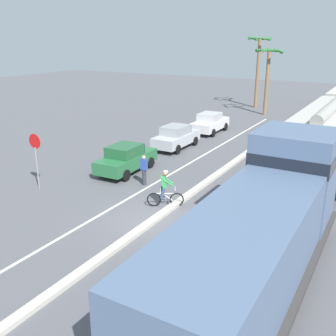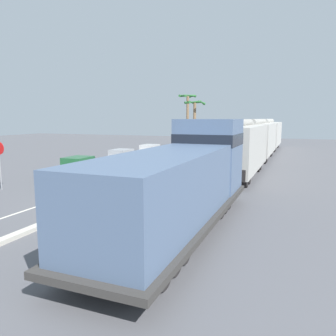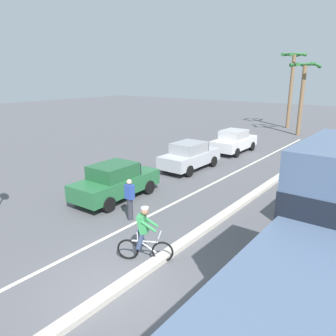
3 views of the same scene
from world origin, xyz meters
name	(u,v)px [view 1 (image 1 of 3)]	position (x,y,z in m)	size (l,w,h in m)	color
ground_plane	(155,220)	(0.00, 0.00, 0.00)	(120.00, 120.00, 0.00)	#56565B
median_curb	(213,177)	(0.00, 6.00, 0.08)	(0.36, 36.00, 0.16)	beige
lane_stripe	(175,172)	(-2.40, 6.00, 0.00)	(0.14, 36.00, 0.01)	silver
locomotive	(263,230)	(5.18, -2.02, 1.80)	(3.10, 11.61, 4.20)	slate
hopper_car_lead	(329,138)	(5.18, 10.13, 2.08)	(2.90, 10.60, 4.18)	#B2AFA8
parked_car_green	(126,158)	(-4.81, 4.57, 0.82)	(1.95, 4.26, 1.62)	#286B3D
parked_car_silver	(176,137)	(-4.84, 10.55, 0.82)	(1.85, 4.21, 1.62)	#B7BABF
parked_car_white	(210,123)	(-4.76, 16.12, 0.82)	(1.87, 4.22, 1.62)	silver
cyclist	(165,190)	(-0.41, 1.50, 0.82)	(1.51, 0.90, 1.71)	black
stop_sign	(36,151)	(-7.18, 0.21, 2.02)	(0.76, 0.08, 2.88)	gray
palm_tree_near	(259,55)	(-5.41, 29.82, 5.63)	(2.75, 2.79, 7.60)	#846647
palm_tree_far	(268,66)	(-3.23, 26.04, 4.77)	(2.60, 2.71, 6.57)	#846647
pedestrian_by_cars	(144,170)	(-2.76, 3.34, 0.85)	(0.34, 0.22, 1.62)	#33333D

